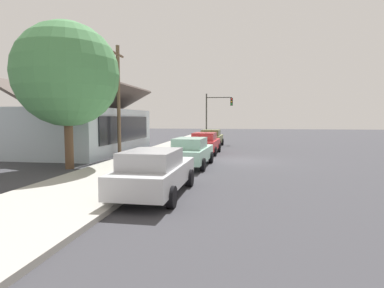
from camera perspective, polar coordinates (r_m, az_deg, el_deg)
The scene contains 11 objects.
ground_plane at distance 19.93m, azimuth 8.74°, elevation -2.97°, with size 120.00×120.00×0.00m, color #38383D.
sidewalk_curb at distance 20.71m, azimuth -6.95°, elevation -2.44°, with size 60.00×4.20×0.16m, color #A3A099.
car_silver at distance 10.80m, azimuth -6.75°, elevation -5.02°, with size 4.90×2.11×1.59m.
car_seafoam at distance 17.12m, azimuth -0.11°, elevation -1.42°, with size 4.86×2.09×1.59m.
car_cherry at distance 23.36m, azimuth 2.39°, elevation 0.20°, with size 4.53×2.11×1.59m.
car_olive at distance 29.52m, azimuth 3.53°, elevation 1.13°, with size 4.71×2.11×1.59m.
storefront_building at distance 25.98m, azimuth -18.66°, elevation 2.62°, with size 12.71×6.99×5.24m.
shade_tree at distance 17.69m, azimuth -21.75°, elevation 11.58°, with size 5.32×5.32×7.53m.
traffic_light_main at distance 32.90m, azimuth 4.48°, elevation 6.15°, with size 0.37×2.79×5.20m.
utility_pole_wooden at distance 22.03m, azimuth -13.18°, elevation 7.92°, with size 1.80×0.24×7.50m.
fire_hydrant_red at distance 23.58m, azimuth -1.46°, elevation -0.53°, with size 0.22×0.22×0.71m.
Camera 1 is at (-19.76, -0.06, 2.63)m, focal length 29.41 mm.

